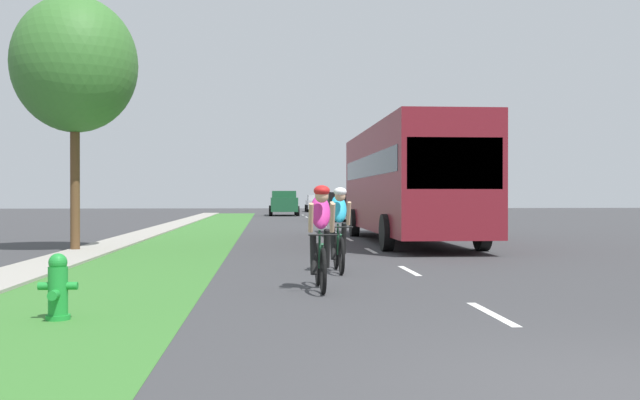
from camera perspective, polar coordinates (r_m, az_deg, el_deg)
ground_plane at (r=25.16m, az=1.98°, el=-2.93°), size 120.00×120.00×0.00m
grass_verge at (r=25.13m, az=-9.64°, el=-2.93°), size 2.91×70.00×0.01m
sidewalk_concrete at (r=25.41m, az=-14.32°, el=-2.89°), size 1.25×70.00×0.10m
lane_markings_center at (r=29.13m, az=1.13°, el=-2.48°), size 0.12×52.71×0.01m
fire_hydrant_green at (r=8.93m, az=-19.75°, el=-6.44°), size 0.44×0.38×0.76m
cyclist_lead at (r=11.01m, az=0.05°, el=-2.85°), size 0.42×1.72×1.58m
cyclist_trailing at (r=13.65m, az=1.48°, el=-2.24°), size 0.42×1.72×1.58m
bus_maroon at (r=22.78m, az=6.79°, el=1.72°), size 2.78×11.60×3.48m
pickup_black at (r=41.83m, az=1.75°, el=-0.50°), size 2.22×5.10×1.64m
suv_dark_green at (r=53.35m, az=-2.84°, el=-0.20°), size 2.15×4.70×1.79m
sedan_silver at (r=65.85m, az=-0.27°, el=-0.26°), size 1.98×4.30×1.52m
street_tree_near at (r=20.08m, az=-18.56°, el=9.94°), size 3.17×3.17×6.55m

